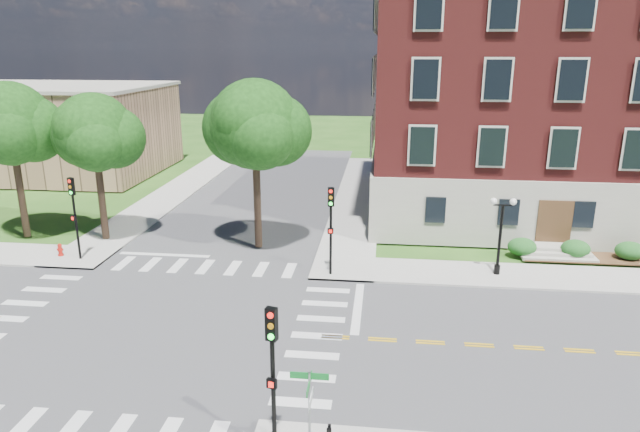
# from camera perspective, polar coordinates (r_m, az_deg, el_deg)

# --- Properties ---
(ground) EXTENTS (160.00, 160.00, 0.00)m
(ground) POSITION_cam_1_polar(r_m,az_deg,el_deg) (26.69, -16.14, -10.63)
(ground) COLOR #244D15
(ground) RESTS_ON ground
(road_ew) EXTENTS (90.00, 12.00, 0.01)m
(road_ew) POSITION_cam_1_polar(r_m,az_deg,el_deg) (26.69, -16.14, -10.62)
(road_ew) COLOR #3D3D3F
(road_ew) RESTS_ON ground
(road_ns) EXTENTS (12.00, 90.00, 0.01)m
(road_ns) POSITION_cam_1_polar(r_m,az_deg,el_deg) (26.69, -16.14, -10.62)
(road_ns) COLOR #3D3D3F
(road_ns) RESTS_ON ground
(sidewalk_ne) EXTENTS (34.00, 34.00, 0.12)m
(sidewalk_ne) POSITION_cam_1_polar(r_m,az_deg,el_deg) (39.36, 14.34, -1.45)
(sidewalk_ne) COLOR #9E9B93
(sidewalk_ne) RESTS_ON ground
(sidewalk_nw) EXTENTS (34.00, 34.00, 0.12)m
(sidewalk_nw) POSITION_cam_1_polar(r_m,az_deg,el_deg) (46.42, -26.62, 0.01)
(sidewalk_nw) COLOR #9E9B93
(sidewalk_nw) RESTS_ON ground
(crosswalk_east) EXTENTS (2.20, 10.20, 0.02)m
(crosswalk_east) POSITION_cam_1_polar(r_m,az_deg,el_deg) (24.95, -0.32, -11.94)
(crosswalk_east) COLOR silver
(crosswalk_east) RESTS_ON ground
(stop_bar_east) EXTENTS (0.40, 5.50, 0.00)m
(stop_bar_east) POSITION_cam_1_polar(r_m,az_deg,el_deg) (27.49, 3.79, -9.12)
(stop_bar_east) COLOR silver
(stop_bar_east) RESTS_ON ground
(main_building) EXTENTS (30.60, 22.40, 16.50)m
(main_building) POSITION_cam_1_polar(r_m,az_deg,el_deg) (46.11, 24.88, 10.67)
(main_building) COLOR #9E988B
(main_building) RESTS_ON ground
(secondary_building) EXTENTS (20.40, 15.40, 8.30)m
(secondary_building) POSITION_cam_1_polar(r_m,az_deg,el_deg) (61.24, -25.08, 7.91)
(secondary_building) COLOR #8C664D
(secondary_building) RESTS_ON ground
(tree_b) EXTENTS (5.11, 5.11, 9.83)m
(tree_b) POSITION_cam_1_polar(r_m,az_deg,el_deg) (40.08, -28.58, 8.10)
(tree_b) COLOR black
(tree_b) RESTS_ON ground
(tree_c) EXTENTS (4.73, 4.73, 9.19)m
(tree_c) POSITION_cam_1_polar(r_m,az_deg,el_deg) (37.49, -21.64, 7.78)
(tree_c) COLOR black
(tree_c) RESTS_ON ground
(tree_d) EXTENTS (5.25, 5.25, 10.10)m
(tree_d) POSITION_cam_1_polar(r_m,az_deg,el_deg) (33.51, -6.53, 9.04)
(tree_d) COLOR black
(tree_d) RESTS_ON ground
(traffic_signal_se) EXTENTS (0.37, 0.43, 4.80)m
(traffic_signal_se) POSITION_cam_1_polar(r_m,az_deg,el_deg) (16.97, -4.77, -14.45)
(traffic_signal_se) COLOR black
(traffic_signal_se) RESTS_ON ground
(traffic_signal_ne) EXTENTS (0.36, 0.42, 4.80)m
(traffic_signal_ne) POSITION_cam_1_polar(r_m,az_deg,el_deg) (29.90, 1.09, -0.37)
(traffic_signal_ne) COLOR black
(traffic_signal_ne) RESTS_ON ground
(traffic_signal_nw) EXTENTS (0.38, 0.45, 4.80)m
(traffic_signal_nw) POSITION_cam_1_polar(r_m,az_deg,el_deg) (34.98, -23.39, 0.76)
(traffic_signal_nw) COLOR black
(traffic_signal_nw) RESTS_ON ground
(twin_lamp_west) EXTENTS (1.36, 0.36, 4.23)m
(twin_lamp_west) POSITION_cam_1_polar(r_m,az_deg,el_deg) (31.61, 17.61, -1.49)
(twin_lamp_west) COLOR black
(twin_lamp_west) RESTS_ON ground
(street_sign_pole) EXTENTS (1.10, 1.10, 3.10)m
(street_sign_pole) POSITION_cam_1_polar(r_m,az_deg,el_deg) (16.92, -1.02, -18.02)
(street_sign_pole) COLOR gray
(street_sign_pole) RESTS_ON ground
(fire_hydrant) EXTENTS (0.35, 0.35, 0.75)m
(fire_hydrant) POSITION_cam_1_polar(r_m,az_deg,el_deg) (36.73, -24.54, -3.12)
(fire_hydrant) COLOR #B1160D
(fire_hydrant) RESTS_ON ground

